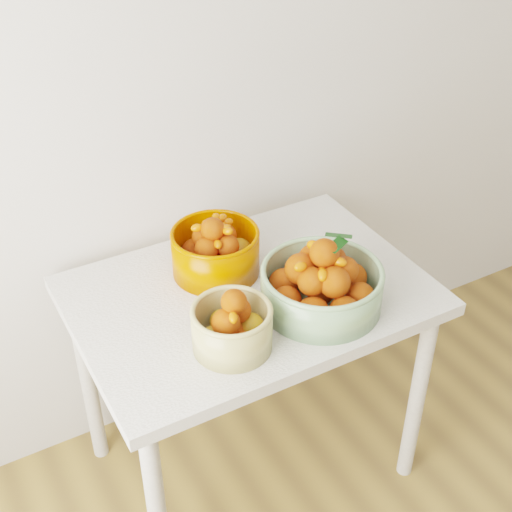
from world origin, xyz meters
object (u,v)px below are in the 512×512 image
object	(u,v)px
table	(250,316)
bowl_green	(321,284)
bowl_orange	(216,251)
bowl_cream	(232,327)

from	to	relation	value
table	bowl_green	size ratio (longest dim) A/B	2.91
bowl_orange	bowl_cream	bearing A→B (deg)	-109.46
table	bowl_cream	xyz separation A→B (m)	(-0.15, -0.19, 0.16)
bowl_cream	bowl_green	distance (m)	0.29
bowl_orange	bowl_green	bearing A→B (deg)	-57.72
bowl_cream	bowl_green	xyz separation A→B (m)	(0.29, 0.03, 0.01)
bowl_green	bowl_orange	world-z (taller)	bowl_green
bowl_cream	bowl_green	size ratio (longest dim) A/B	0.76
bowl_cream	bowl_orange	xyz separation A→B (m)	(0.11, 0.32, 0.01)
bowl_cream	table	bearing A→B (deg)	50.68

